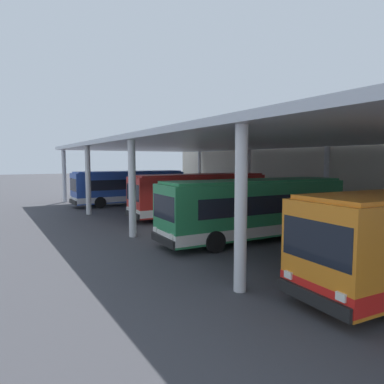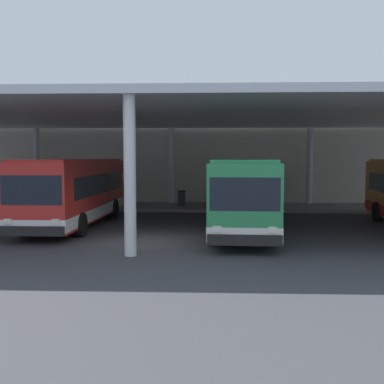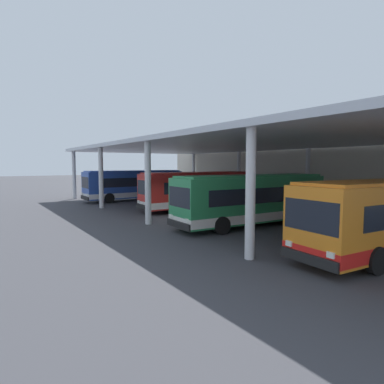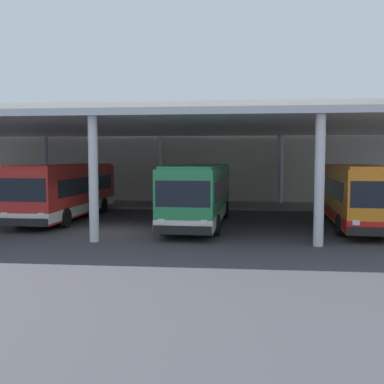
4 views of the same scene
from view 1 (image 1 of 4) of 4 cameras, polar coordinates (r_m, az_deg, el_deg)
The scene contains 9 objects.
ground_plane at distance 20.35m, azimuth -3.12°, elevation -6.57°, with size 200.00×200.00×0.00m, color #3D3D42.
platform_kerb at distance 27.75m, azimuth 18.89°, elevation -3.49°, with size 42.00×4.50×0.18m, color gray.
station_building_facade at distance 30.02m, azimuth 23.12°, elevation 4.49°, with size 48.00×1.60×7.99m, color beige.
canopy_shelter at distance 23.04m, azimuth 9.11°, elevation 7.98°, with size 40.00×17.00×5.55m.
bus_nearest_bay at distance 33.34m, azimuth -10.26°, elevation 0.82°, with size 2.78×10.55×3.17m.
bus_second_bay at distance 25.50m, azimuth 1.27°, elevation -0.41°, with size 2.84×10.57×3.17m.
bus_middle_bay at distance 18.34m, azimuth 10.33°, elevation -2.69°, with size 3.05×10.63×3.17m.
bench_waiting at distance 25.81m, azimuth 24.48°, elevation -3.04°, with size 1.80×0.45×0.92m.
trash_bin at distance 27.05m, azimuth 20.01°, elevation -2.49°, with size 0.52×0.52×0.98m.
Camera 1 is at (17.61, -9.31, 4.14)m, focal length 32.29 mm.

